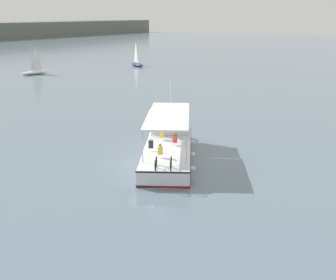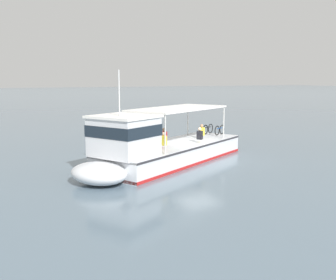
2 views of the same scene
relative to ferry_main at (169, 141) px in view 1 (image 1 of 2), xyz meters
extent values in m
plane|color=slate|center=(-2.84, -0.33, -1.02)|extent=(400.00, 400.00, 0.00)
cube|color=silver|center=(-1.42, -0.77, -0.47)|extent=(11.01, 8.00, 1.10)
ellipsoid|color=silver|center=(4.02, 2.21, -0.47)|extent=(3.34, 3.64, 1.01)
cube|color=red|center=(-1.42, -0.77, -0.92)|extent=(11.03, 8.03, 0.16)
cube|color=#2D2D33|center=(-1.42, -0.77, 0.00)|extent=(11.04, 8.05, 0.10)
cube|color=silver|center=(2.44, 1.34, 1.03)|extent=(3.59, 3.63, 1.90)
cube|color=#19232D|center=(2.44, 1.34, 1.37)|extent=(3.65, 3.71, 0.56)
cube|color=white|center=(2.44, 1.34, 2.04)|extent=(3.80, 3.85, 0.12)
cube|color=white|center=(-1.81, -0.99, 2.13)|extent=(7.29, 5.80, 0.10)
cylinder|color=silver|center=(0.38, 1.76, 1.08)|extent=(0.08, 0.08, 2.00)
cylinder|color=silver|center=(1.69, -0.62, 1.08)|extent=(0.08, 0.08, 2.00)
cylinder|color=silver|center=(-5.32, -1.36, 1.08)|extent=(0.08, 0.08, 2.00)
cylinder|color=silver|center=(-4.01, -3.74, 1.08)|extent=(0.08, 0.08, 2.00)
cylinder|color=silver|center=(2.70, 1.48, 3.20)|extent=(0.06, 0.06, 2.20)
sphere|color=white|center=(2.42, -0.70, -0.52)|extent=(0.36, 0.36, 0.36)
sphere|color=white|center=(-0.47, -2.29, -0.52)|extent=(0.36, 0.36, 0.36)
sphere|color=white|center=(-3.19, -3.78, -0.52)|extent=(0.36, 0.36, 0.36)
torus|color=black|center=(-5.62, -2.57, 0.41)|extent=(0.61, 0.37, 0.66)
torus|color=black|center=(-6.24, -2.90, 0.41)|extent=(0.61, 0.37, 0.66)
cylinder|color=#1E478C|center=(-5.93, -2.73, 0.53)|extent=(0.64, 0.39, 0.06)
torus|color=black|center=(-5.19, -3.36, 0.41)|extent=(0.61, 0.37, 0.66)
torus|color=black|center=(-5.81, -3.69, 0.41)|extent=(0.61, 0.37, 0.66)
cylinder|color=#232328|center=(-5.50, -3.52, 0.53)|extent=(0.64, 0.39, 0.06)
cube|color=yellow|center=(-3.92, -1.76, 0.54)|extent=(0.35, 0.39, 0.52)
sphere|color=#9E7051|center=(-3.92, -1.76, 0.91)|extent=(0.20, 0.20, 0.20)
cube|color=black|center=(-2.97, -0.41, 0.54)|extent=(0.35, 0.39, 0.52)
sphere|color=beige|center=(-2.97, -0.41, 0.91)|extent=(0.20, 0.20, 0.20)
cube|color=red|center=(-0.92, -1.08, 0.54)|extent=(0.35, 0.39, 0.52)
sphere|color=#9E7051|center=(-0.92, -1.08, 0.91)|extent=(0.20, 0.20, 0.20)
cube|color=yellow|center=(-0.12, 0.52, 0.54)|extent=(0.35, 0.39, 0.52)
sphere|color=tan|center=(-0.12, 0.52, 0.91)|extent=(0.20, 0.20, 0.20)
ellipsoid|color=navy|center=(48.57, 37.11, -0.72)|extent=(3.76, 4.80, 0.60)
cylinder|color=silver|center=(48.41, 36.85, 1.98)|extent=(0.08, 0.08, 4.80)
pyramid|color=white|center=(48.84, 37.59, 1.67)|extent=(0.96, 1.47, 4.08)
ellipsoid|color=white|center=(28.45, 44.47, -0.72)|extent=(4.99, 2.50, 0.60)
cylinder|color=silver|center=(28.16, 44.54, 1.98)|extent=(0.08, 0.08, 4.80)
pyramid|color=white|center=(28.99, 44.37, 1.67)|extent=(1.67, 0.46, 4.08)
camera|label=1|loc=(-28.48, -17.47, 9.08)|focal=50.55mm
camera|label=2|loc=(9.09, 19.68, 3.90)|focal=42.36mm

